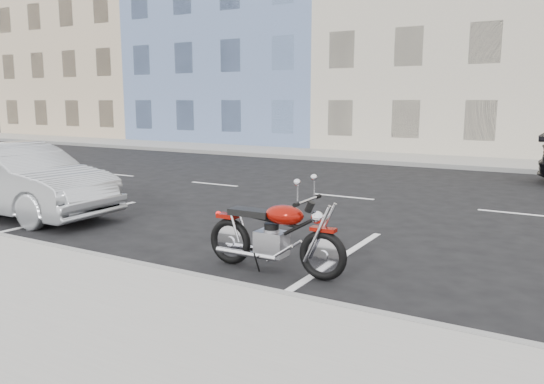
{
  "coord_description": "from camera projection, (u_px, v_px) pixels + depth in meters",
  "views": [
    {
      "loc": [
        3.04,
        -12.19,
        2.38
      ],
      "look_at": [
        -1.57,
        -4.3,
        0.8
      ],
      "focal_mm": 35.0,
      "sensor_mm": 36.0,
      "label": 1
    }
  ],
  "objects": [
    {
      "name": "bldg_far_west",
      "position": [
        123.0,
        49.0,
        38.05
      ],
      "size": [
        12.0,
        12.0,
        12.0
      ],
      "primitive_type": "cube",
      "color": "tan",
      "rests_on": "ground"
    },
    {
      "name": "curb_far",
      "position": [
        342.0,
        160.0,
        20.72
      ],
      "size": [
        80.0,
        0.12,
        0.16
      ],
      "primitive_type": "cube",
      "color": "gray",
      "rests_on": "ground"
    },
    {
      "name": "motorcycle",
      "position": [
        325.0,
        245.0,
        7.02
      ],
      "size": [
        2.17,
        0.72,
        1.09
      ],
      "rotation": [
        0.0,
        0.0,
        0.02
      ],
      "color": "black",
      "rests_on": "ground"
    },
    {
      "name": "ground",
      "position": [
        423.0,
        204.0,
        12.29
      ],
      "size": [
        120.0,
        120.0,
        0.0
      ],
      "primitive_type": "plane",
      "color": "black",
      "rests_on": "ground"
    },
    {
      "name": "sidewalk_far",
      "position": [
        357.0,
        156.0,
        22.17
      ],
      "size": [
        80.0,
        3.4,
        0.15
      ],
      "primitive_type": "cube",
      "color": "gray",
      "rests_on": "ground"
    },
    {
      "name": "sedan_silver",
      "position": [
        18.0,
        180.0,
        10.98
      ],
      "size": [
        4.6,
        1.68,
        1.51
      ],
      "primitive_type": "imported",
      "rotation": [
        0.0,
        0.0,
        1.59
      ],
      "color": "#979B9E",
      "rests_on": "ground"
    },
    {
      "name": "curb_near",
      "position": [
        12.0,
        241.0,
        8.8
      ],
      "size": [
        80.0,
        0.12,
        0.16
      ],
      "primitive_type": "cube",
      "color": "gray",
      "rests_on": "ground"
    },
    {
      "name": "bldg_cream",
      "position": [
        474.0,
        31.0,
        26.18
      ],
      "size": [
        12.0,
        12.0,
        11.5
      ],
      "primitive_type": "cube",
      "color": "#BBB19B",
      "rests_on": "ground"
    },
    {
      "name": "bldg_blue",
      "position": [
        266.0,
        31.0,
        32.01
      ],
      "size": [
        12.0,
        12.0,
        13.0
      ],
      "primitive_type": "cube",
      "color": "slate",
      "rests_on": "ground"
    }
  ]
}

